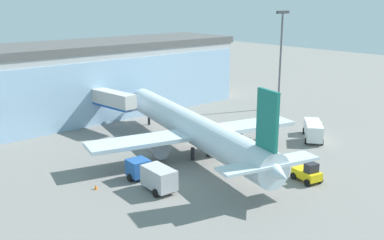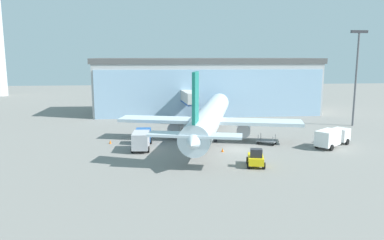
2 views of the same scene
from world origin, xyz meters
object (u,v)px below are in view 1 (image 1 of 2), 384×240
object	(u,v)px
fuel_truck	(313,130)
safety_cone_wingtip	(96,187)
jet_bridge	(104,98)
apron_light_mast	(281,51)
pushback_tug	(308,173)
safety_cone_nose	(243,168)
airplane	(193,128)
baggage_cart	(259,145)
catering_truck	(152,175)

from	to	relation	value
fuel_truck	safety_cone_wingtip	xyz separation A→B (m)	(-32.80, 4.87, -1.19)
jet_bridge	apron_light_mast	xyz separation A→B (m)	(31.00, -10.21, 5.96)
fuel_truck	pushback_tug	world-z (taller)	fuel_truck
safety_cone_nose	safety_cone_wingtip	bearing A→B (deg)	158.32
jet_bridge	airplane	distance (m)	19.17
baggage_cart	safety_cone_wingtip	world-z (taller)	baggage_cart
jet_bridge	airplane	size ratio (longest dim) A/B	0.34
jet_bridge	apron_light_mast	world-z (taller)	apron_light_mast
apron_light_mast	fuel_truck	bearing A→B (deg)	-126.49
airplane	safety_cone_nose	xyz separation A→B (m)	(0.66, -8.45, -3.21)
safety_cone_wingtip	apron_light_mast	bearing A→B (deg)	13.66
catering_truck	safety_cone_nose	world-z (taller)	catering_truck
apron_light_mast	pushback_tug	size ratio (longest dim) A/B	5.10
jet_bridge	catering_truck	bearing A→B (deg)	155.09
airplane	catering_truck	xyz separation A→B (m)	(-10.65, -5.51, -2.02)
jet_bridge	fuel_truck	bearing A→B (deg)	-149.02
catering_truck	fuel_truck	bearing A→B (deg)	-90.01
airplane	baggage_cart	world-z (taller)	airplane
baggage_cart	airplane	bearing A→B (deg)	-178.00
apron_light_mast	safety_cone_wingtip	bearing A→B (deg)	-166.34
apron_light_mast	safety_cone_wingtip	size ratio (longest dim) A/B	32.42
airplane	pushback_tug	distance (m)	16.20
jet_bridge	fuel_truck	world-z (taller)	jet_bridge
jet_bridge	airplane	bearing A→B (deg)	-179.30
baggage_cart	pushback_tug	xyz separation A→B (m)	(-4.57, -11.04, 0.47)
catering_truck	baggage_cart	bearing A→B (deg)	-84.36
catering_truck	fuel_truck	size ratio (longest dim) A/B	1.05
apron_light_mast	safety_cone_wingtip	distance (m)	46.85
jet_bridge	safety_cone_nose	distance (m)	27.96
jet_bridge	baggage_cart	distance (m)	26.06
fuel_truck	baggage_cart	xyz separation A→B (m)	(-9.15, 2.29, -0.97)
catering_truck	pushback_tug	bearing A→B (deg)	-122.77
airplane	safety_cone_nose	size ratio (longest dim) A/B	71.81
jet_bridge	pushback_tug	distance (m)	35.28
pushback_tug	airplane	bearing A→B (deg)	24.22
airplane	fuel_truck	bearing A→B (deg)	-97.82
safety_cone_nose	jet_bridge	bearing A→B (deg)	95.94
catering_truck	safety_cone_nose	bearing A→B (deg)	-101.81
jet_bridge	apron_light_mast	bearing A→B (deg)	-114.12
fuel_truck	pushback_tug	xyz separation A→B (m)	(-13.72, -8.75, -0.49)
airplane	safety_cone_nose	bearing A→B (deg)	-161.62
safety_cone_wingtip	airplane	bearing A→B (deg)	7.28
catering_truck	pushback_tug	world-z (taller)	catering_truck
jet_bridge	safety_cone_nose	size ratio (longest dim) A/B	24.68
jet_bridge	safety_cone_wingtip	distance (m)	25.30
safety_cone_nose	apron_light_mast	bearing A→B (deg)	31.51
apron_light_mast	pushback_tug	distance (m)	36.47
catering_truck	pushback_tug	xyz separation A→B (m)	(14.14, -10.10, -0.49)
jet_bridge	catering_truck	size ratio (longest dim) A/B	1.83
baggage_cart	fuel_truck	bearing A→B (deg)	17.47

